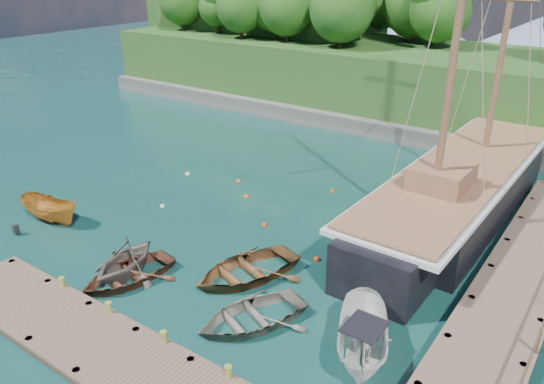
{
  "coord_description": "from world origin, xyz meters",
  "views": [
    {
      "loc": [
        13.93,
        -15.23,
        13.26
      ],
      "look_at": [
        -0.65,
        5.35,
        2.0
      ],
      "focal_mm": 35.0,
      "sensor_mm": 36.0,
      "label": 1
    }
  ],
  "objects_px": {
    "rowboat_1": "(127,275)",
    "motorboat_orange": "(52,221)",
    "cabin_boat_white": "(362,358)",
    "rowboat_3": "(251,323)",
    "schooner": "(459,193)",
    "rowboat_2": "(246,277)",
    "rowboat_0": "(128,280)"
  },
  "relations": [
    {
      "from": "rowboat_0",
      "to": "rowboat_1",
      "type": "bearing_deg",
      "value": 153.41
    },
    {
      "from": "rowboat_1",
      "to": "schooner",
      "type": "xyz_separation_m",
      "value": [
        10.13,
        15.09,
        1.18
      ]
    },
    {
      "from": "rowboat_0",
      "to": "rowboat_2",
      "type": "height_order",
      "value": "rowboat_2"
    },
    {
      "from": "motorboat_orange",
      "to": "rowboat_3",
      "type": "bearing_deg",
      "value": -97.98
    },
    {
      "from": "rowboat_3",
      "to": "rowboat_0",
      "type": "bearing_deg",
      "value": -149.42
    },
    {
      "from": "rowboat_0",
      "to": "schooner",
      "type": "height_order",
      "value": "schooner"
    },
    {
      "from": "rowboat_0",
      "to": "cabin_boat_white",
      "type": "height_order",
      "value": "cabin_boat_white"
    },
    {
      "from": "rowboat_3",
      "to": "motorboat_orange",
      "type": "height_order",
      "value": "motorboat_orange"
    },
    {
      "from": "rowboat_2",
      "to": "cabin_boat_white",
      "type": "relative_size",
      "value": 1.05
    },
    {
      "from": "schooner",
      "to": "cabin_boat_white",
      "type": "bearing_deg",
      "value": -84.52
    },
    {
      "from": "schooner",
      "to": "rowboat_0",
      "type": "bearing_deg",
      "value": -121.31
    },
    {
      "from": "schooner",
      "to": "rowboat_2",
      "type": "bearing_deg",
      "value": -113.78
    },
    {
      "from": "rowboat_0",
      "to": "cabin_boat_white",
      "type": "bearing_deg",
      "value": 17.74
    },
    {
      "from": "cabin_boat_white",
      "to": "rowboat_3",
      "type": "bearing_deg",
      "value": 164.42
    },
    {
      "from": "cabin_boat_white",
      "to": "rowboat_1",
      "type": "bearing_deg",
      "value": 161.58
    },
    {
      "from": "rowboat_2",
      "to": "schooner",
      "type": "xyz_separation_m",
      "value": [
        5.62,
        12.08,
        1.18
      ]
    },
    {
      "from": "rowboat_1",
      "to": "rowboat_3",
      "type": "relative_size",
      "value": 0.8
    },
    {
      "from": "rowboat_2",
      "to": "rowboat_3",
      "type": "bearing_deg",
      "value": -29.42
    },
    {
      "from": "rowboat_3",
      "to": "motorboat_orange",
      "type": "relative_size",
      "value": 1.14
    },
    {
      "from": "rowboat_1",
      "to": "cabin_boat_white",
      "type": "bearing_deg",
      "value": -3.91
    },
    {
      "from": "rowboat_1",
      "to": "rowboat_3",
      "type": "xyz_separation_m",
      "value": [
        6.69,
        0.52,
        0.0
      ]
    },
    {
      "from": "motorboat_orange",
      "to": "cabin_boat_white",
      "type": "height_order",
      "value": "cabin_boat_white"
    },
    {
      "from": "rowboat_2",
      "to": "rowboat_3",
      "type": "distance_m",
      "value": 3.31
    },
    {
      "from": "rowboat_1",
      "to": "rowboat_2",
      "type": "bearing_deg",
      "value": 23.43
    },
    {
      "from": "motorboat_orange",
      "to": "schooner",
      "type": "height_order",
      "value": "schooner"
    },
    {
      "from": "motorboat_orange",
      "to": "rowboat_1",
      "type": "bearing_deg",
      "value": -104.44
    },
    {
      "from": "rowboat_1",
      "to": "rowboat_3",
      "type": "bearing_deg",
      "value": -5.83
    },
    {
      "from": "rowboat_0",
      "to": "cabin_boat_white",
      "type": "distance_m",
      "value": 10.92
    },
    {
      "from": "rowboat_1",
      "to": "motorboat_orange",
      "type": "xyz_separation_m",
      "value": [
        -7.54,
        1.25,
        0.0
      ]
    },
    {
      "from": "rowboat_1",
      "to": "schooner",
      "type": "distance_m",
      "value": 18.21
    },
    {
      "from": "rowboat_3",
      "to": "rowboat_2",
      "type": "bearing_deg",
      "value": 154.83
    },
    {
      "from": "rowboat_2",
      "to": "schooner",
      "type": "height_order",
      "value": "schooner"
    }
  ]
}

